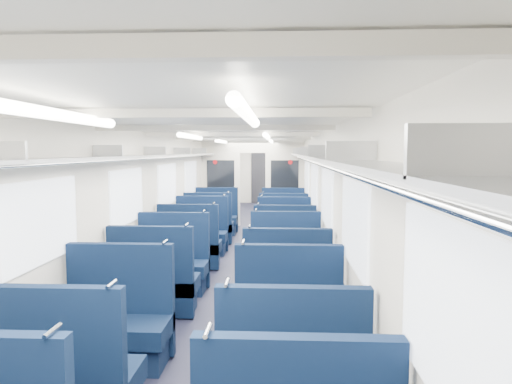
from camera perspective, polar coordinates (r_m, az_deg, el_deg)
floor at (r=9.43m, az=-1.63°, el=-7.47°), size 2.80×18.00×0.01m
ceiling at (r=9.21m, az=-1.66°, el=6.96°), size 2.80×18.00×0.01m
wall_left at (r=9.46m, az=-10.13°, el=-0.30°), size 0.02×18.00×2.35m
dado_left at (r=9.57m, az=-9.96°, el=-5.22°), size 0.03×17.90×0.70m
wall_right at (r=9.24m, az=7.04°, el=-0.38°), size 0.02×18.00×2.35m
dado_right at (r=9.35m, az=6.89°, el=-5.42°), size 0.03×17.90×0.70m
wall_far at (r=18.21m, az=0.61°, el=2.34°), size 2.80×0.02×2.35m
luggage_rack_left at (r=9.38m, az=-9.09°, el=4.56°), size 0.36×17.40×0.18m
luggage_rack_right at (r=9.19m, az=5.93°, el=4.59°), size 0.36×17.40×0.18m
windows at (r=8.77m, az=-1.89°, el=0.97°), size 2.78×15.60×0.75m
ceiling_fittings at (r=8.95m, az=-1.80°, el=6.62°), size 2.70×16.06×0.11m
end_door at (r=18.16m, az=0.60°, el=1.78°), size 0.75×0.06×2.00m
bulkhead at (r=12.62m, az=-0.42°, el=1.38°), size 2.80×0.10×2.35m
seat_6 at (r=4.83m, az=-16.84°, el=-15.61°), size 1.05×0.58×1.18m
seat_7 at (r=4.60m, az=4.07°, el=-16.47°), size 1.05×0.58×1.18m
seat_8 at (r=6.04m, az=-12.46°, el=-11.26°), size 1.05×0.58×1.18m
seat_9 at (r=5.76m, az=3.82°, el=-11.96°), size 1.05×0.58×1.18m
seat_10 at (r=6.94m, az=-10.32°, el=-9.06°), size 1.05×0.58×1.18m
seat_11 at (r=6.96m, az=3.66°, el=-8.96°), size 1.05×0.58×1.18m
seat_12 at (r=8.22m, az=-8.18°, el=-6.82°), size 1.05×0.58×1.18m
seat_13 at (r=8.02m, az=3.57°, el=-7.06°), size 1.05×0.58×1.18m
seat_14 at (r=9.34m, az=-6.80°, el=-5.36°), size 1.05×0.58×1.18m
seat_15 at (r=9.10m, az=3.49°, el=-5.61°), size 1.05×0.58×1.18m
seat_16 at (r=10.33m, az=-5.84°, el=-4.33°), size 1.05×0.58×1.18m
seat_17 at (r=10.15m, az=3.43°, el=-4.49°), size 1.05×0.58×1.18m
seat_18 at (r=11.47m, az=-4.96°, el=-3.39°), size 1.05×0.58×1.18m
seat_19 at (r=11.32m, az=3.38°, el=-3.49°), size 1.05×0.58×1.18m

